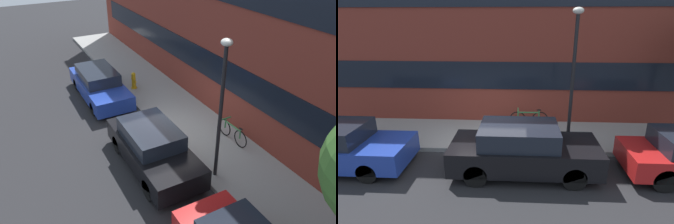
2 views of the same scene
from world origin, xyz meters
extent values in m
plane|color=#232326|center=(0.00, 0.00, 0.00)|extent=(56.00, 56.00, 0.00)
cube|color=gray|center=(0.00, 1.33, 0.07)|extent=(28.00, 2.66, 0.15)
cube|color=maroon|center=(0.00, 3.11, 4.70)|extent=(28.00, 0.90, 9.41)
cube|color=black|center=(0.00, 2.64, 2.07)|extent=(25.76, 0.04, 1.10)
cylinder|color=black|center=(-3.05, -0.30, 0.28)|extent=(0.56, 0.18, 0.56)
cylinder|color=black|center=(-3.05, -1.80, 0.28)|extent=(0.56, 0.18, 0.56)
cube|color=black|center=(1.16, -1.05, 0.58)|extent=(4.13, 1.71, 0.69)
cube|color=black|center=(0.99, -1.05, 1.18)|extent=(2.15, 1.50, 0.51)
cylinder|color=black|center=(2.44, -0.29, 0.31)|extent=(0.63, 0.18, 0.63)
cylinder|color=black|center=(2.44, -1.81, 0.31)|extent=(0.63, 0.18, 0.63)
cylinder|color=black|center=(-0.12, -0.29, 0.31)|extent=(0.63, 0.18, 0.63)
cylinder|color=black|center=(-0.12, -1.81, 0.31)|extent=(0.63, 0.18, 0.63)
cylinder|color=black|center=(4.71, -0.32, 0.33)|extent=(0.65, 0.18, 0.65)
cylinder|color=black|center=(4.71, -1.78, 0.33)|extent=(0.65, 0.18, 0.65)
cylinder|color=gold|center=(-4.41, 0.60, 0.17)|extent=(0.29, 0.29, 0.04)
cylinder|color=gold|center=(-4.41, 0.60, 0.49)|extent=(0.20, 0.20, 0.62)
sphere|color=gold|center=(-4.41, 0.60, 0.85)|extent=(0.21, 0.21, 0.21)
cylinder|color=gold|center=(-4.59, 0.60, 0.56)|extent=(0.16, 0.08, 0.08)
cylinder|color=gold|center=(-4.23, 0.60, 0.56)|extent=(0.16, 0.08, 0.08)
torus|color=black|center=(0.93, 2.00, 0.47)|extent=(0.65, 0.06, 0.64)
torus|color=black|center=(1.80, 2.02, 0.47)|extent=(0.65, 0.06, 0.64)
cylinder|color=#33723F|center=(1.36, 2.01, 0.76)|extent=(0.83, 0.08, 0.06)
cylinder|color=#33723F|center=(1.76, 2.02, 0.65)|extent=(0.06, 0.06, 0.36)
cylinder|color=#33723F|center=(0.94, 2.00, 0.65)|extent=(0.06, 0.06, 0.36)
ellipsoid|color=black|center=(1.76, 2.02, 0.86)|extent=(0.20, 0.08, 0.05)
cylinder|color=#33723F|center=(0.94, 2.00, 0.86)|extent=(0.06, 0.44, 0.05)
cylinder|color=black|center=(2.62, 0.39, 2.23)|extent=(0.11, 0.11, 4.17)
ellipsoid|color=silver|center=(2.62, 0.39, 4.41)|extent=(0.32, 0.32, 0.20)
camera|label=1|loc=(8.96, -4.66, 6.94)|focal=35.00mm
camera|label=2|loc=(0.99, -7.67, 4.14)|focal=28.00mm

